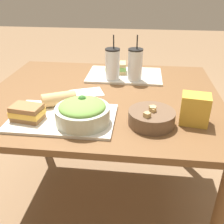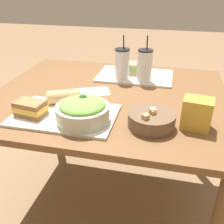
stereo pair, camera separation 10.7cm
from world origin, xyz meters
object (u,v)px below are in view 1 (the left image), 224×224
soup_bowl (151,117)px  napkin_folded (87,93)px  salad_bowl (82,112)px  baguette_near (60,99)px  chip_bag (195,109)px  sandwich_near (27,113)px  drink_cup_dark (113,65)px  sandwich_far (116,68)px  drink_cup_red (135,66)px

soup_bowl → napkin_folded: (-0.33, 0.28, -0.03)m
salad_bowl → baguette_near: 0.20m
salad_bowl → chip_bag: (0.45, 0.07, 0.00)m
sandwich_near → drink_cup_dark: (0.30, 0.52, 0.05)m
soup_bowl → sandwich_far: size_ratio=1.44×
baguette_near → sandwich_far: bearing=-50.5°
drink_cup_red → napkin_folded: bearing=-141.1°
soup_bowl → napkin_folded: soup_bowl is taller
napkin_folded → baguette_near: bearing=-117.5°
sandwich_far → chip_bag: (0.38, -0.56, 0.02)m
chip_bag → napkin_folded: chip_bag is taller
drink_cup_dark → drink_cup_red: drink_cup_red is taller
sandwich_far → napkin_folded: size_ratio=0.67×
napkin_folded → drink_cup_dark: bearing=59.6°
soup_bowl → sandwich_near: (-0.51, -0.04, 0.01)m
sandwich_near → napkin_folded: (0.18, 0.32, -0.04)m
baguette_near → chip_bag: chip_bag is taller
chip_bag → napkin_folded: (-0.50, 0.25, -0.06)m
salad_bowl → napkin_folded: 0.33m
salad_bowl → drink_cup_red: drink_cup_red is taller
sandwich_near → napkin_folded: bearing=68.8°
drink_cup_dark → chip_bag: drink_cup_dark is taller
drink_cup_dark → napkin_folded: 0.24m
soup_bowl → sandwich_far: soup_bowl is taller
baguette_near → drink_cup_red: bearing=-68.8°
salad_bowl → sandwich_far: salad_bowl is taller
napkin_folded → chip_bag: bearing=-26.5°
salad_bowl → sandwich_near: bearing=-178.6°
sandwich_near → drink_cup_dark: drink_cup_dark is taller
soup_bowl → baguette_near: (-0.42, 0.11, 0.01)m
sandwich_near → chip_bag: (0.69, 0.07, 0.02)m
sandwich_far → drink_cup_dark: (-0.01, -0.11, 0.05)m
baguette_near → sandwich_near: bearing=121.3°
drink_cup_red → napkin_folded: (-0.24, -0.20, -0.09)m
salad_bowl → drink_cup_red: (0.19, 0.51, 0.04)m
chip_bag → soup_bowl: bearing=-161.0°
drink_cup_red → salad_bowl: bearing=-110.5°
drink_cup_dark → drink_cup_red: 0.13m
soup_bowl → sandwich_far: (-0.21, 0.59, 0.01)m
sandwich_near → drink_cup_dark: bearing=68.5°
soup_bowl → baguette_near: 0.43m
soup_bowl → drink_cup_dark: (-0.21, 0.48, 0.06)m
sandwich_far → drink_cup_dark: 0.12m
soup_bowl → sandwich_far: bearing=109.4°
sandwich_far → napkin_folded: bearing=-115.7°
sandwich_near → sandwich_far: 0.70m
sandwich_near → chip_bag: chip_bag is taller
salad_bowl → soup_bowl: 0.28m
sandwich_far → drink_cup_dark: drink_cup_dark is taller
salad_bowl → sandwich_far: 0.63m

